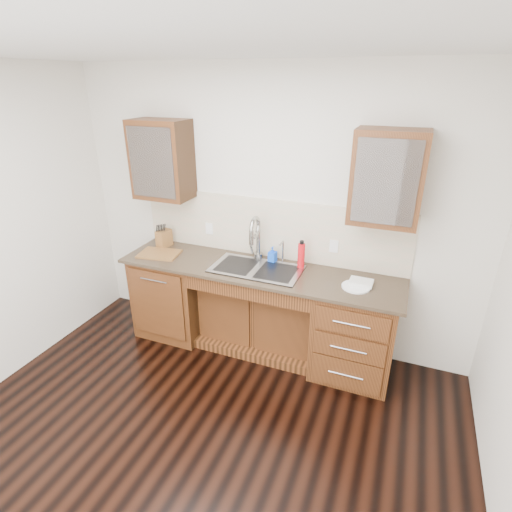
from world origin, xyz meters
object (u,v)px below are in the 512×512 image
at_px(soap_bottle, 273,254).
at_px(water_bottle, 301,256).
at_px(plate, 356,287).
at_px(knife_block, 164,238).
at_px(cutting_board, 159,254).

bearing_deg(soap_bottle, water_bottle, 1.56).
distance_m(water_bottle, plate, 0.59).
bearing_deg(knife_block, soap_bottle, 11.56).
height_order(plate, cutting_board, cutting_board).
bearing_deg(water_bottle, soap_bottle, 173.52).
distance_m(water_bottle, knife_block, 1.49).
relative_size(soap_bottle, water_bottle, 0.64).
height_order(water_bottle, plate, water_bottle).
height_order(soap_bottle, water_bottle, water_bottle).
relative_size(soap_bottle, cutting_board, 0.40).
xyz_separation_m(soap_bottle, cutting_board, (-1.13, -0.26, -0.07)).
relative_size(knife_block, cutting_board, 0.45).
xyz_separation_m(water_bottle, knife_block, (-1.49, -0.01, -0.03)).
height_order(water_bottle, knife_block, water_bottle).
xyz_separation_m(plate, cutting_board, (-1.97, -0.03, 0.00)).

